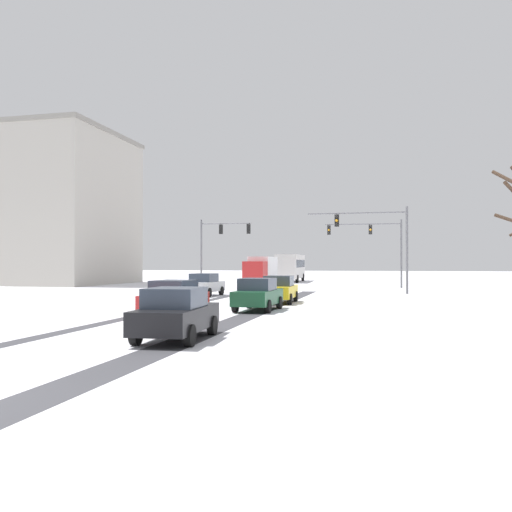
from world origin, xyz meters
The scene contains 14 objects.
wheel_track_left_lane centered at (1.65, 17.58, 0.00)m, with size 1.16×38.67×0.01m, color #424247.
wheel_track_right_lane centered at (-3.17, 17.58, 0.00)m, with size 0.72×38.67×0.01m, color #424247.
sidewalk_kerb_right centered at (10.69, 15.82, 0.06)m, with size 4.00×38.67×0.12m, color white.
traffic_signal_near_right centered at (7.21, 33.14, 4.50)m, with size 7.34×0.38×6.50m.
traffic_signal_far_left centered at (-7.60, 41.16, 4.60)m, with size 5.00×0.40×6.50m.
traffic_signal_far_right centered at (6.76, 44.99, 4.69)m, with size 7.24×0.73×6.50m.
car_silver_lead centered at (-4.90, 29.24, 0.82)m, with size 1.98×4.17×1.62m.
car_yellow_cab_second centered at (1.59, 23.88, 0.82)m, with size 1.93×4.15×1.62m.
car_dark_green_third centered at (1.50, 18.70, 0.82)m, with size 1.91×4.14×1.62m.
car_red_fourth centered at (-1.37, 14.84, 0.82)m, with size 1.95×4.16×1.62m.
car_black_fifth centered at (1.34, 8.25, 0.82)m, with size 2.02×4.19×1.62m.
bus_oncoming centered at (-3.62, 58.78, 1.99)m, with size 3.07×11.11×3.38m.
box_truck_delivery centered at (-4.87, 47.53, 1.63)m, with size 2.31×7.40×3.02m.
office_building_far_left_block centered at (-35.31, 46.65, 8.53)m, with size 27.86×15.47×17.04m.
Camera 1 is at (7.56, -7.29, 2.39)m, focal length 37.56 mm.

